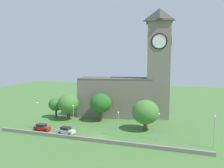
{
  "coord_description": "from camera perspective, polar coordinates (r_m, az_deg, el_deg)",
  "views": [
    {
      "loc": [
        20.61,
        -51.85,
        19.48
      ],
      "look_at": [
        0.55,
        9.16,
        12.3
      ],
      "focal_mm": 37.35,
      "sensor_mm": 36.0,
      "label": 1
    }
  ],
  "objects": [
    {
      "name": "streetlamp_west_mid",
      "position": [
        63.43,
        -9.43,
        -7.17
      ],
      "size": [
        0.44,
        0.44,
        7.06
      ],
      "color": "#9EA0A5",
      "rests_on": "ground"
    },
    {
      "name": "tree_riverside_west",
      "position": [
        78.55,
        -13.56,
        -4.86
      ],
      "size": [
        4.79,
        4.79,
        6.61
      ],
      "color": "brown",
      "rests_on": "ground"
    },
    {
      "name": "streetlamp_east_end",
      "position": [
        55.19,
        23.79,
        -9.53
      ],
      "size": [
        0.44,
        0.44,
        7.32
      ],
      "color": "#9EA0A5",
      "rests_on": "ground"
    },
    {
      "name": "streetlamp_central",
      "position": [
        58.33,
        1.54,
        -8.72
      ],
      "size": [
        0.44,
        0.44,
        6.33
      ],
      "color": "#9EA0A5",
      "rests_on": "ground"
    },
    {
      "name": "car_red",
      "position": [
        66.47,
        -16.75,
        -10.1
      ],
      "size": [
        4.56,
        2.45,
        1.85
      ],
      "color": "red",
      "rests_on": "ground"
    },
    {
      "name": "streetlamp_west_end",
      "position": [
        67.58,
        -17.78,
        -6.34
      ],
      "size": [
        0.44,
        0.44,
        7.48
      ],
      "color": "#9EA0A5",
      "rests_on": "ground"
    },
    {
      "name": "church",
      "position": [
        77.69,
        4.79,
        -0.1
      ],
      "size": [
        31.13,
        13.73,
        35.15
      ],
      "color": "slate",
      "rests_on": "ground"
    },
    {
      "name": "streetlamp_east_mid",
      "position": [
        56.46,
        11.41,
        -9.13
      ],
      "size": [
        0.44,
        0.44,
        6.7
      ],
      "color": "#9EA0A5",
      "rests_on": "ground"
    },
    {
      "name": "tree_by_tower",
      "position": [
        63.59,
        8.2,
        -6.81
      ],
      "size": [
        7.26,
        7.26,
        8.34
      ],
      "color": "brown",
      "rests_on": "ground"
    },
    {
      "name": "tree_riverside_east",
      "position": [
        74.51,
        -10.66,
        -4.76
      ],
      "size": [
        6.61,
        6.61,
        8.24
      ],
      "color": "brown",
      "rests_on": "ground"
    },
    {
      "name": "quay_barrier",
      "position": [
        56.2,
        -4.59,
        -13.46
      ],
      "size": [
        52.74,
        0.7,
        0.86
      ],
      "primitive_type": "cube",
      "color": "gray",
      "rests_on": "ground"
    },
    {
      "name": "ground_plane",
      "position": [
        72.62,
        1.04,
        -9.18
      ],
      "size": [
        200.0,
        200.0,
        0.0
      ],
      "primitive_type": "plane",
      "color": "#477538"
    },
    {
      "name": "tree_churchyard",
      "position": [
        71.77,
        -2.78,
        -4.71
      ],
      "size": [
        6.63,
        6.63,
        8.71
      ],
      "color": "brown",
      "rests_on": "ground"
    },
    {
      "name": "car_white",
      "position": [
        62.18,
        -11.15,
        -11.11
      ],
      "size": [
        4.61,
        2.59,
        1.82
      ],
      "color": "silver",
      "rests_on": "ground"
    }
  ]
}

